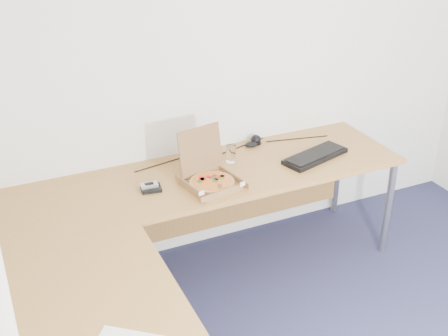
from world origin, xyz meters
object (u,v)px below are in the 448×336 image
keyboard (315,156)px  wallet (151,188)px  pizza_box (211,179)px  drinking_glass (231,154)px  desk (185,225)px

keyboard → wallet: keyboard is taller
pizza_box → wallet: bearing=155.2°
drinking_glass → keyboard: size_ratio=0.24×
pizza_box → keyboard: 0.76m
pizza_box → keyboard: (0.76, 0.04, -0.02)m
drinking_glass → wallet: drinking_glass is taller
keyboard → drinking_glass: bearing=144.1°
desk → drinking_glass: drinking_glass is taller
desk → wallet: size_ratio=21.40×
desk → drinking_glass: bearing=45.2°
pizza_box → drinking_glass: bearing=32.3°
pizza_box → drinking_glass: size_ratio=3.09×
keyboard → wallet: size_ratio=4.00×
pizza_box → desk: bearing=-144.3°
pizza_box → keyboard: size_ratio=0.74×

